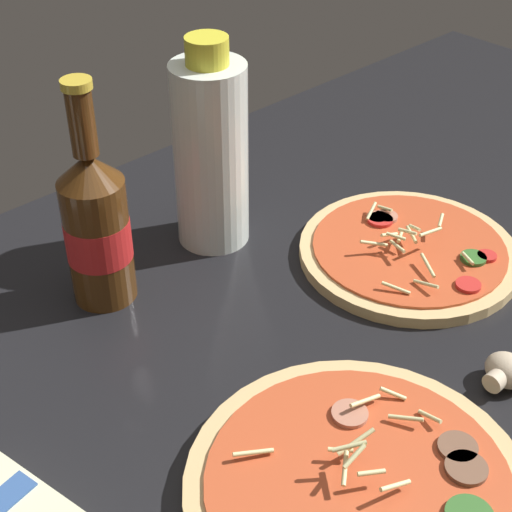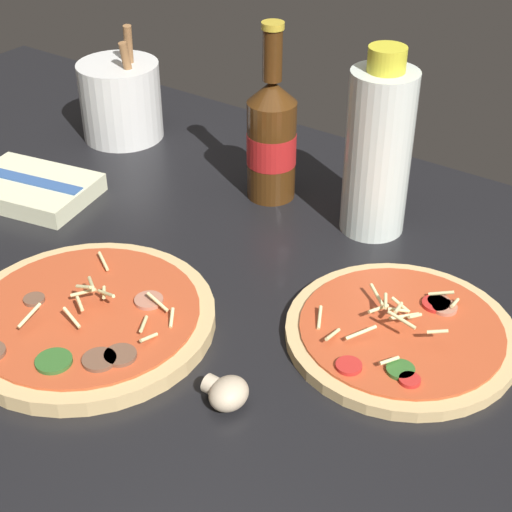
% 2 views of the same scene
% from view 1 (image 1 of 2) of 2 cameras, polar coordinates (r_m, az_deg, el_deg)
% --- Properties ---
extents(counter_slab, '(1.60, 0.90, 0.03)m').
position_cam_1_polar(counter_slab, '(0.71, 5.81, -9.88)').
color(counter_slab, black).
rests_on(counter_slab, ground).
extents(pizza_near, '(0.26, 0.26, 0.05)m').
position_cam_1_polar(pizza_near, '(0.61, 7.51, -16.43)').
color(pizza_near, tan).
rests_on(pizza_near, counter_slab).
extents(pizza_far, '(0.23, 0.23, 0.04)m').
position_cam_1_polar(pizza_far, '(0.85, 11.05, 0.32)').
color(pizza_far, tan).
rests_on(pizza_far, counter_slab).
extents(beer_bottle, '(0.06, 0.06, 0.23)m').
position_cam_1_polar(beer_bottle, '(0.76, -11.52, 2.20)').
color(beer_bottle, '#47280F').
rests_on(beer_bottle, counter_slab).
extents(oil_bottle, '(0.08, 0.08, 0.23)m').
position_cam_1_polar(oil_bottle, '(0.82, -3.31, 7.52)').
color(oil_bottle, silver).
rests_on(oil_bottle, counter_slab).
extents(mushroom_right, '(0.04, 0.04, 0.03)m').
position_cam_1_polar(mushroom_right, '(0.72, 17.73, -8.00)').
color(mushroom_right, beige).
rests_on(mushroom_right, counter_slab).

